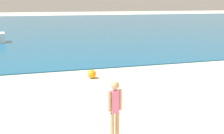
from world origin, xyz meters
TOP-DOWN VIEW (x-y plane):
  - water at (0.00, 42.14)m, footprint 160.00×60.00m
  - person_standing at (-1.08, 4.75)m, footprint 0.35×0.20m
  - beach_ball at (-0.38, 10.55)m, footprint 0.39×0.39m

SIDE VIEW (x-z plane):
  - water at x=0.00m, z-range 0.00..0.06m
  - beach_ball at x=-0.38m, z-range 0.00..0.39m
  - person_standing at x=-1.08m, z-range 0.10..1.64m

